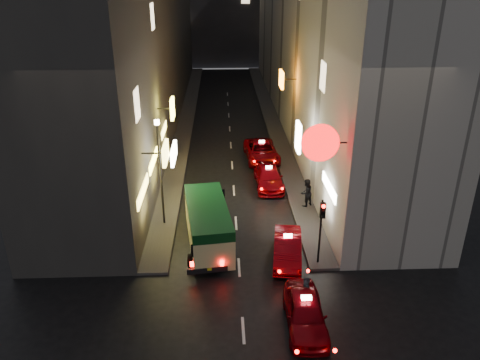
{
  "coord_description": "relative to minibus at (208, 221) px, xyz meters",
  "views": [
    {
      "loc": [
        -0.75,
        -11.11,
        13.65
      ],
      "look_at": [
        0.23,
        13.0,
        2.8
      ],
      "focal_mm": 35.0,
      "sensor_mm": 36.0,
      "label": 1
    }
  ],
  "objects": [
    {
      "name": "minibus",
      "position": [
        0.0,
        0.0,
        0.0
      ],
      "size": [
        2.77,
        6.02,
        2.49
      ],
      "color": "#D6D186",
      "rests_on": "ground"
    },
    {
      "name": "taxi_near",
      "position": [
        4.15,
        -6.32,
        -0.77
      ],
      "size": [
        2.18,
        5.07,
        1.77
      ],
      "color": "maroon",
      "rests_on": "ground"
    },
    {
      "name": "pedestrian_sidewalk",
      "position": [
        5.98,
        4.31,
        -0.4
      ],
      "size": [
        0.9,
        0.83,
        2.04
      ],
      "primitive_type": "imported",
      "rotation": [
        0.0,
        0.0,
        3.75
      ],
      "color": "black",
      "rests_on": "sidewalk_right"
    },
    {
      "name": "taxi_second",
      "position": [
        4.07,
        -1.35,
        -0.81
      ],
      "size": [
        2.57,
        5.0,
        1.69
      ],
      "color": "maroon",
      "rests_on": "ground"
    },
    {
      "name": "building_left",
      "position": [
        -6.43,
        23.51,
        7.43
      ],
      "size": [
        7.58,
        52.0,
        18.0
      ],
      "color": "#363431",
      "rests_on": "ground"
    },
    {
      "name": "sidewalk_right",
      "position": [
        5.81,
        23.51,
        -1.5
      ],
      "size": [
        1.5,
        52.0,
        0.15
      ],
      "primitive_type": "cube",
      "color": "#413F3D",
      "rests_on": "ground"
    },
    {
      "name": "building_right",
      "position": [
        9.56,
        23.51,
        7.43
      ],
      "size": [
        8.12,
        52.0,
        18.0
      ],
      "color": "#B2ABA3",
      "rests_on": "ground"
    },
    {
      "name": "taxi_far",
      "position": [
        3.9,
        12.49,
        -0.73
      ],
      "size": [
        2.53,
        5.44,
        1.86
      ],
      "color": "maroon",
      "rests_on": "ground"
    },
    {
      "name": "taxi_third",
      "position": [
        3.98,
        7.69,
        -0.81
      ],
      "size": [
        2.04,
        4.8,
        1.68
      ],
      "color": "maroon",
      "rests_on": "ground"
    },
    {
      "name": "traffic_light",
      "position": [
        5.56,
        -2.01,
        1.11
      ],
      "size": [
        0.26,
        0.43,
        3.5
      ],
      "color": "black",
      "rests_on": "sidewalk_right"
    },
    {
      "name": "sidewalk_left",
      "position": [
        -2.69,
        23.51,
        -1.5
      ],
      "size": [
        1.5,
        52.0,
        0.15
      ],
      "primitive_type": "cube",
      "color": "#413F3D",
      "rests_on": "ground"
    },
    {
      "name": "pedestrian_crossing",
      "position": [
        4.38,
        -5.18,
        -0.67
      ],
      "size": [
        0.53,
        0.68,
        1.81
      ],
      "primitive_type": "imported",
      "rotation": [
        0.0,
        0.0,
        1.85
      ],
      "color": "black",
      "rests_on": "ground"
    },
    {
      "name": "lamp_post",
      "position": [
        -2.64,
        2.51,
        2.15
      ],
      "size": [
        0.28,
        0.28,
        6.22
      ],
      "color": "black",
      "rests_on": "sidewalk_left"
    }
  ]
}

